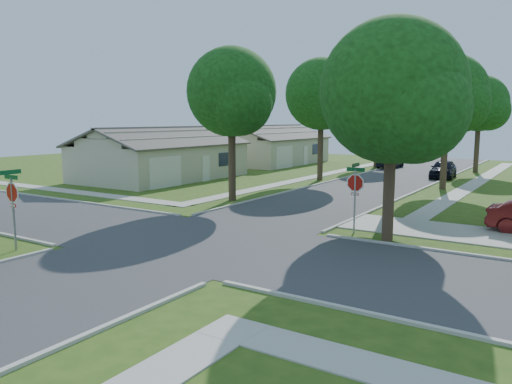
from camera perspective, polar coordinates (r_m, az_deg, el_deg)
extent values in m
plane|color=#2D4B14|center=(19.98, -6.78, -5.61)|extent=(100.00, 100.00, 0.00)
cube|color=#333335|center=(19.98, -6.78, -5.59)|extent=(7.00, 100.00, 0.02)
cube|color=#9E9B91|center=(41.67, 23.89, 1.00)|extent=(1.20, 40.00, 0.04)
cube|color=#9E9B91|center=(45.15, 8.44, 2.13)|extent=(1.20, 40.00, 0.04)
cube|color=#9E9B91|center=(22.96, 20.82, -4.21)|extent=(8.80, 3.60, 0.05)
cube|color=gray|center=(20.22, -25.96, -2.32)|extent=(0.06, 0.06, 2.70)
cylinder|color=white|center=(20.10, -26.10, -0.07)|extent=(1.05, 0.02, 1.05)
cylinder|color=#A9120B|center=(20.10, -26.10, -0.07)|extent=(0.90, 0.03, 0.90)
cube|color=#A9120B|center=(20.16, -26.02, -1.39)|extent=(0.34, 0.03, 0.12)
cube|color=white|center=(20.16, -26.02, -1.39)|extent=(0.30, 0.03, 0.08)
cube|color=#0C5426|center=(20.03, -26.21, 1.54)|extent=(0.80, 0.02, 0.16)
cube|color=#0C5426|center=(20.01, -26.24, 2.05)|extent=(0.02, 0.80, 0.16)
cube|color=gray|center=(21.35, 11.22, -1.11)|extent=(0.06, 0.06, 2.70)
cylinder|color=white|center=(21.23, 11.28, 1.02)|extent=(1.05, 0.02, 1.05)
cylinder|color=#A9120B|center=(21.23, 11.28, 1.02)|extent=(0.90, 0.03, 0.90)
cube|color=#A9120B|center=(21.30, 11.24, -0.24)|extent=(0.34, 0.03, 0.12)
cube|color=white|center=(21.30, 11.24, -0.24)|extent=(0.30, 0.03, 0.08)
cube|color=#0C5426|center=(21.17, 11.32, 2.55)|extent=(0.80, 0.02, 0.16)
cube|color=#0C5426|center=(21.16, 11.33, 3.03)|extent=(0.02, 0.80, 0.16)
cylinder|color=#38281C|center=(25.28, 14.86, 1.64)|extent=(0.44, 0.44, 3.95)
sphere|color=#13360D|center=(25.15, 15.20, 10.51)|extent=(4.80, 4.80, 4.80)
sphere|color=#13360D|center=(24.42, 16.70, 9.12)|extent=(3.46, 3.46, 3.46)
sphere|color=#13360D|center=(25.93, 14.03, 9.41)|extent=(3.26, 3.26, 3.26)
cylinder|color=#38281C|center=(36.82, 20.70, 3.65)|extent=(0.44, 0.44, 4.30)
sphere|color=#13360D|center=(36.77, 21.05, 10.44)|extent=(5.40, 5.40, 5.40)
sphere|color=#13360D|center=(36.03, 22.30, 9.36)|extent=(3.89, 3.89, 3.89)
sphere|color=#13360D|center=(37.59, 20.00, 9.61)|extent=(3.67, 3.67, 3.67)
cylinder|color=#38281C|center=(49.59, 23.91, 4.47)|extent=(0.44, 0.44, 4.20)
sphere|color=#13360D|center=(49.54, 24.19, 9.23)|extent=(5.00, 5.00, 5.00)
sphere|color=#13360D|center=(48.90, 25.08, 8.46)|extent=(3.60, 3.60, 3.60)
sphere|color=#13360D|center=(50.26, 23.41, 8.68)|extent=(3.40, 3.40, 3.40)
cylinder|color=#38281C|center=(29.52, -2.75, 3.11)|extent=(0.44, 0.44, 4.25)
sphere|color=#13360D|center=(29.45, -2.81, 11.37)|extent=(5.20, 5.20, 5.20)
sphere|color=#13360D|center=(28.47, -1.91, 10.17)|extent=(3.74, 3.74, 3.74)
sphere|color=#13360D|center=(30.41, -3.30, 10.28)|extent=(3.54, 3.54, 3.54)
cylinder|color=#38281C|center=(39.86, 7.36, 4.53)|extent=(0.44, 0.44, 4.44)
sphere|color=#13360D|center=(39.83, 7.48, 11.05)|extent=(5.60, 5.60, 5.60)
sphere|color=#13360D|center=(38.88, 8.42, 10.07)|extent=(4.03, 4.03, 4.03)
sphere|color=#13360D|center=(40.80, 6.81, 10.21)|extent=(3.81, 3.81, 3.81)
cylinder|color=#38281C|center=(51.89, 13.57, 4.92)|extent=(0.44, 0.44, 3.90)
sphere|color=#13360D|center=(51.83, 13.72, 9.09)|extent=(4.60, 4.60, 4.60)
sphere|color=#13360D|center=(51.12, 14.38, 8.44)|extent=(3.31, 3.31, 3.31)
sphere|color=#13360D|center=(52.59, 13.19, 8.59)|extent=(3.13, 3.13, 3.13)
cylinder|color=#38281C|center=(20.29, 14.93, -0.51)|extent=(0.44, 0.44, 3.54)
sphere|color=#13360D|center=(20.09, 15.36, 11.09)|extent=(5.60, 5.60, 5.60)
sphere|color=#13360D|center=(19.25, 17.59, 9.05)|extent=(4.03, 4.03, 4.03)
sphere|color=#13360D|center=(21.00, 13.68, 9.48)|extent=(3.81, 3.81, 3.81)
cube|color=#AFA78A|center=(41.39, -10.68, 3.45)|extent=(8.00, 13.00, 2.80)
cube|color=#4C4741|center=(39.92, -8.67, 6.27)|extent=(4.42, 13.60, 1.56)
cube|color=#4C4741|center=(42.68, -12.72, 6.29)|extent=(4.42, 13.60, 1.56)
cube|color=silver|center=(35.84, -10.27, 2.25)|extent=(0.06, 3.20, 2.20)
cube|color=silver|center=(39.28, -5.74, 2.71)|extent=(0.06, 0.90, 2.00)
cube|color=#1E2633|center=(41.29, -3.50, 3.77)|extent=(0.06, 1.80, 1.10)
cube|color=#AFA78A|center=(54.95, 1.63, 4.74)|extent=(8.00, 13.00, 2.80)
cube|color=#4C4741|center=(53.85, 3.47, 6.84)|extent=(4.42, 13.60, 1.56)
cube|color=#4C4741|center=(55.92, -0.13, 6.90)|extent=(4.42, 13.60, 1.56)
cube|color=silver|center=(49.58, 3.28, 4.00)|extent=(0.06, 3.20, 2.20)
cube|color=silver|center=(53.58, 5.69, 4.18)|extent=(0.06, 0.90, 2.00)
cube|color=#1E2633|center=(55.87, 6.92, 4.89)|extent=(0.06, 1.80, 1.10)
imported|color=black|center=(43.96, 20.61, 2.49)|extent=(2.13, 4.56, 1.51)
imported|color=black|center=(51.40, 15.06, 3.32)|extent=(1.92, 4.24, 1.20)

